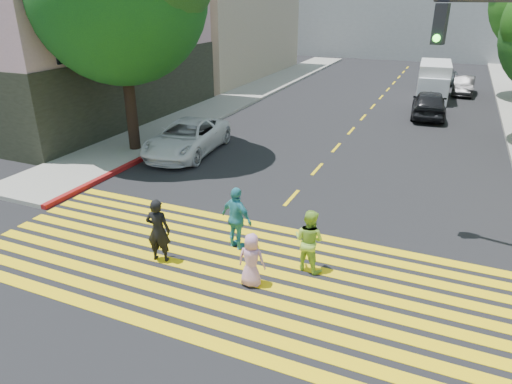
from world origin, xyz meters
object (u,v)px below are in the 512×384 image
Objects in this scene: dark_car_parked at (464,86)px; pedestrian_child at (251,260)px; pedestrian_man at (158,230)px; white_sedan at (187,137)px; dark_car_near at (429,104)px; silver_car at (444,75)px; pedestrian_extra at (237,219)px; pedestrian_woman at (309,240)px; white_van at (433,82)px.

pedestrian_child is at bearing -97.21° from dark_car_parked.
pedestrian_man is 8.65m from white_sedan.
dark_car_near is 1.06× the size of silver_car.
pedestrian_extra is at bearing 74.09° from dark_car_near.
pedestrian_extra is (1.53, 1.34, 0.02)m from pedestrian_man.
pedestrian_man is 0.46× the size of dark_car_parked.
pedestrian_child reaches higher than dark_car_parked.
dark_car_near is (5.05, 18.54, -0.09)m from pedestrian_man.
white_sedan is at bearing 46.10° from dark_car_near.
pedestrian_woman reaches higher than dark_car_near.
pedestrian_woman is 0.32× the size of white_sedan.
white_sedan is 18.21m from white_van.
silver_car is (1.70, 29.42, -0.19)m from pedestrian_woman.
white_sedan is (-6.46, 7.80, 0.04)m from pedestrian_child.
pedestrian_man is 0.40× the size of silver_car.
silver_car is (3.75, 29.18, -0.26)m from pedestrian_extra.
white_sedan is at bearing -118.10° from dark_car_parked.
silver_car is (9.17, 22.80, -0.09)m from white_sedan.
pedestrian_man is 19.22m from dark_car_near.
pedestrian_child is 0.30× the size of dark_car_near.
dark_car_parked is (1.69, 7.67, -0.14)m from dark_car_near.
pedestrian_child is at bearing -99.00° from white_van.
white_sedan is 1.13× the size of dark_car_near.
white_van is (-0.40, -6.84, 0.49)m from silver_car.
white_van is at bearing -79.82° from pedestrian_extra.
white_van is at bearing -124.60° from dark_car_parked.
white_sedan is at bearing -122.24° from white_van.
silver_car is at bearing -78.61° from pedestrian_extra.
pedestrian_man is 1.06× the size of pedestrian_woman.
pedestrian_child is at bearing 145.31° from pedestrian_extra.
dark_car_parked is (5.22, 24.87, -0.26)m from pedestrian_extra.
white_sedan is 1.00× the size of white_van.
pedestrian_man is at bearing -102.63° from dark_car_parked.
dark_car_parked is at bearing 50.14° from white_van.
dark_car_parked is at bearing -83.44° from pedestrian_woman.
white_van reaches higher than pedestrian_man.
dark_car_parked is at bearing 113.40° from silver_car.
dark_car_parked reaches higher than silver_car.
dark_car_near is at bearing -116.61° from pedestrian_man.
dark_car_parked is (6.74, 26.21, -0.24)m from pedestrian_man.
white_van reaches higher than silver_car.
pedestrian_man is 0.34× the size of white_van.
pedestrian_woman is at bearing -135.08° from pedestrian_child.
white_sedan is at bearing -27.87° from pedestrian_woman.
pedestrian_man reaches higher than pedestrian_woman.
pedestrian_woman reaches higher than white_sedan.
white_van is (-1.86, -2.53, 0.49)m from dark_car_parked.
dark_car_near is 1.20× the size of dark_car_parked.
pedestrian_extra is 17.55m from dark_car_near.
pedestrian_extra reaches higher than pedestrian_woman.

